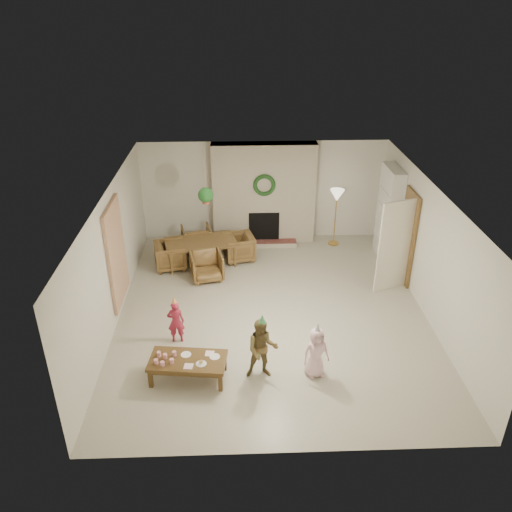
{
  "coord_description": "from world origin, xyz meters",
  "views": [
    {
      "loc": [
        -0.64,
        -8.53,
        5.73
      ],
      "look_at": [
        -0.3,
        0.4,
        1.05
      ],
      "focal_mm": 36.09,
      "sensor_mm": 36.0,
      "label": 1
    }
  ],
  "objects_px": {
    "dining_chair_left": "(171,255)",
    "child_red": "(176,322)",
    "dining_table": "(201,253)",
    "child_plaid": "(262,349)",
    "dining_chair_near": "(207,266)",
    "dining_chair_right": "(239,247)",
    "coffee_table_top": "(188,361)",
    "child_pink": "(316,352)",
    "dining_chair_far": "(197,239)"
  },
  "relations": [
    {
      "from": "dining_chair_right",
      "to": "child_red",
      "type": "distance_m",
      "value": 3.34
    },
    {
      "from": "dining_chair_far",
      "to": "coffee_table_top",
      "type": "xyz_separation_m",
      "value": [
        0.16,
        -4.65,
        0.04
      ]
    },
    {
      "from": "dining_chair_right",
      "to": "child_red",
      "type": "height_order",
      "value": "child_red"
    },
    {
      "from": "dining_table",
      "to": "child_red",
      "type": "relative_size",
      "value": 1.93
    },
    {
      "from": "coffee_table_top",
      "to": "child_plaid",
      "type": "distance_m",
      "value": 1.23
    },
    {
      "from": "dining_chair_far",
      "to": "dining_table",
      "type": "bearing_deg",
      "value": 90.0
    },
    {
      "from": "dining_chair_near",
      "to": "coffee_table_top",
      "type": "bearing_deg",
      "value": -105.27
    },
    {
      "from": "dining_chair_right",
      "to": "dining_chair_far",
      "type": "bearing_deg",
      "value": -128.66
    },
    {
      "from": "dining_table",
      "to": "dining_chair_far",
      "type": "relative_size",
      "value": 2.34
    },
    {
      "from": "dining_chair_far",
      "to": "child_plaid",
      "type": "distance_m",
      "value": 4.84
    },
    {
      "from": "child_red",
      "to": "dining_chair_far",
      "type": "bearing_deg",
      "value": -94.71
    },
    {
      "from": "child_plaid",
      "to": "child_pink",
      "type": "relative_size",
      "value": 1.19
    },
    {
      "from": "dining_chair_left",
      "to": "child_red",
      "type": "distance_m",
      "value": 2.82
    },
    {
      "from": "dining_chair_near",
      "to": "dining_chair_far",
      "type": "bearing_deg",
      "value": 90.0
    },
    {
      "from": "dining_table",
      "to": "dining_chair_right",
      "type": "distance_m",
      "value": 0.89
    },
    {
      "from": "dining_table",
      "to": "dining_chair_right",
      "type": "bearing_deg",
      "value": 0.0
    },
    {
      "from": "child_pink",
      "to": "coffee_table_top",
      "type": "bearing_deg",
      "value": 165.38
    },
    {
      "from": "dining_chair_right",
      "to": "child_plaid",
      "type": "bearing_deg",
      "value": -7.77
    },
    {
      "from": "child_red",
      "to": "child_pink",
      "type": "xyz_separation_m",
      "value": [
        2.38,
        -1.01,
        0.04
      ]
    },
    {
      "from": "dining_chair_far",
      "to": "dining_chair_right",
      "type": "relative_size",
      "value": 1.0
    },
    {
      "from": "dining_table",
      "to": "dining_chair_left",
      "type": "bearing_deg",
      "value": 180.0
    },
    {
      "from": "dining_chair_near",
      "to": "child_plaid",
      "type": "distance_m",
      "value": 3.43
    },
    {
      "from": "dining_table",
      "to": "child_plaid",
      "type": "height_order",
      "value": "child_plaid"
    },
    {
      "from": "dining_chair_near",
      "to": "coffee_table_top",
      "type": "xyz_separation_m",
      "value": [
        -0.15,
        -3.27,
        0.04
      ]
    },
    {
      "from": "dining_chair_near",
      "to": "child_plaid",
      "type": "height_order",
      "value": "child_plaid"
    },
    {
      "from": "dining_chair_near",
      "to": "dining_chair_right",
      "type": "xyz_separation_m",
      "value": [
        0.71,
        0.89,
        0.0
      ]
    },
    {
      "from": "dining_table",
      "to": "dining_chair_right",
      "type": "height_order",
      "value": "dining_chair_right"
    },
    {
      "from": "dining_table",
      "to": "dining_chair_near",
      "type": "xyz_separation_m",
      "value": [
        0.15,
        -0.69,
        0.03
      ]
    },
    {
      "from": "dining_table",
      "to": "child_red",
      "type": "bearing_deg",
      "value": -108.14
    },
    {
      "from": "child_plaid",
      "to": "dining_table",
      "type": "bearing_deg",
      "value": 106.86
    },
    {
      "from": "dining_chair_far",
      "to": "dining_chair_left",
      "type": "xyz_separation_m",
      "value": [
        -0.54,
        -0.85,
        0.0
      ]
    },
    {
      "from": "dining_chair_left",
      "to": "child_red",
      "type": "relative_size",
      "value": 0.82
    },
    {
      "from": "dining_chair_left",
      "to": "dining_chair_right",
      "type": "relative_size",
      "value": 1.0
    },
    {
      "from": "coffee_table_top",
      "to": "child_plaid",
      "type": "height_order",
      "value": "child_plaid"
    },
    {
      "from": "dining_chair_far",
      "to": "coffee_table_top",
      "type": "relative_size",
      "value": 0.55
    },
    {
      "from": "child_pink",
      "to": "dining_chair_left",
      "type": "bearing_deg",
      "value": 111.38
    },
    {
      "from": "dining_chair_far",
      "to": "dining_chair_left",
      "type": "bearing_deg",
      "value": 45.0
    },
    {
      "from": "child_red",
      "to": "child_plaid",
      "type": "bearing_deg",
      "value": 143.58
    },
    {
      "from": "dining_chair_near",
      "to": "coffee_table_top",
      "type": "height_order",
      "value": "dining_chair_near"
    },
    {
      "from": "child_red",
      "to": "coffee_table_top",
      "type": "bearing_deg",
      "value": 103.08
    },
    {
      "from": "dining_chair_near",
      "to": "child_plaid",
      "type": "xyz_separation_m",
      "value": [
        1.06,
        -3.25,
        0.23
      ]
    },
    {
      "from": "dining_chair_left",
      "to": "coffee_table_top",
      "type": "relative_size",
      "value": 0.55
    },
    {
      "from": "child_pink",
      "to": "dining_table",
      "type": "bearing_deg",
      "value": 103.03
    },
    {
      "from": "dining_chair_left",
      "to": "child_pink",
      "type": "bearing_deg",
      "value": -156.32
    },
    {
      "from": "dining_table",
      "to": "coffee_table_top",
      "type": "distance_m",
      "value": 3.96
    },
    {
      "from": "dining_table",
      "to": "coffee_table_top",
      "type": "relative_size",
      "value": 1.29
    },
    {
      "from": "child_plaid",
      "to": "dining_chair_right",
      "type": "bearing_deg",
      "value": 94.58
    },
    {
      "from": "dining_chair_near",
      "to": "dining_table",
      "type": "bearing_deg",
      "value": 90.0
    },
    {
      "from": "coffee_table_top",
      "to": "child_red",
      "type": "relative_size",
      "value": 1.49
    },
    {
      "from": "coffee_table_top",
      "to": "child_pink",
      "type": "distance_m",
      "value": 2.09
    }
  ]
}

